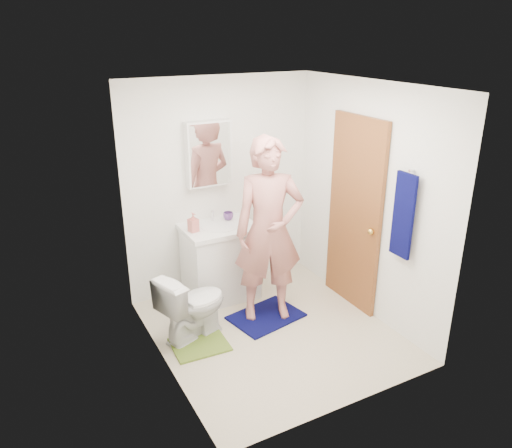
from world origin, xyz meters
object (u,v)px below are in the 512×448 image
Objects in this scene: medicine_cabinet at (209,154)px; toothbrush_cup at (228,216)px; toilet at (193,305)px; soap_dispenser at (193,222)px; towel at (403,216)px; vanity_cabinet at (220,264)px; man at (269,231)px.

toothbrush_cup is (0.17, -0.10, -0.71)m from medicine_cabinet.
soap_dispenser reaches higher than toilet.
medicine_cabinet reaches higher than towel.
toothbrush_cup is (0.74, 0.75, 0.54)m from toilet.
medicine_cabinet reaches higher than vanity_cabinet.
man is at bearing -67.52° from vanity_cabinet.
medicine_cabinet reaches higher than toothbrush_cup.
medicine_cabinet reaches higher than soap_dispenser.
medicine_cabinet reaches higher than toilet.
medicine_cabinet is (0.00, 0.22, 1.20)m from vanity_cabinet.
man is (0.83, -0.01, 0.62)m from toilet.
toothbrush_cup is at bearing 36.69° from vanity_cabinet.
man is (0.09, -0.76, 0.07)m from toothbrush_cup.
toothbrush_cup is at bearing 116.26° from man.
medicine_cabinet is 3.41× the size of soap_dispenser.
toilet is (-0.57, -0.85, -1.25)m from medicine_cabinet.
towel is at bearing -55.39° from medicine_cabinet.
towel reaches higher than soap_dispenser.
soap_dispenser reaches higher than toothbrush_cup.
towel is 0.42× the size of man.
soap_dispenser is 0.83m from man.
soap_dispenser is 1.82× the size of toothbrush_cup.
vanity_cabinet is at bearing 131.77° from man.
towel is at bearing -23.63° from man.
toothbrush_cup reaches higher than vanity_cabinet.
towel is 1.29m from man.
medicine_cabinet is 6.20× the size of toothbrush_cup.
man reaches higher than soap_dispenser.
towel is (1.18, -1.48, 0.85)m from vanity_cabinet.
soap_dispenser is at bearing 151.60° from man.
vanity_cabinet is at bearing 128.47° from towel.
man reaches higher than vanity_cabinet.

